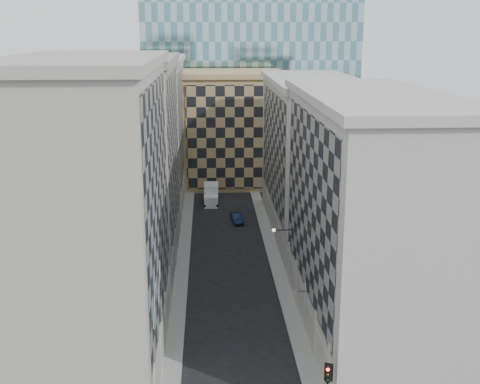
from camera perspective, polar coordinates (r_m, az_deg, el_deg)
name	(u,v)px	position (r m, az deg, el deg)	size (l,w,h in m)	color
sidewalk_west	(182,267)	(67.42, -5.49, -7.05)	(1.50, 100.00, 0.15)	#969691
sidewalk_east	(276,265)	(67.77, 3.48, -6.88)	(1.50, 100.00, 0.15)	#969691
bldg_left_a	(93,219)	(46.28, -13.75, -2.48)	(10.80, 22.80, 23.70)	#A6A295
bldg_left_b	(130,162)	(67.43, -10.42, 2.80)	(10.80, 22.80, 22.70)	gray
bldg_left_c	(148,133)	(88.99, -8.69, 5.53)	(10.80, 22.80, 21.70)	#A6A295
bldg_right_a	(365,217)	(51.44, 11.81, -2.33)	(10.80, 26.80, 20.70)	#B4AEA5
bldg_right_b	(311,156)	(77.11, 6.76, 3.38)	(10.80, 28.80, 19.70)	#B4AEA5
tan_block	(233,128)	(101.61, -0.70, 6.11)	(16.80, 14.80, 18.80)	tan
church_tower	(218,21)	(114.37, -2.08, 15.93)	(7.20, 7.20, 51.50)	#2A2620
flagpoles_left	(157,293)	(42.33, -7.90, -9.43)	(0.10, 6.33, 2.33)	gray
bracket_lamp	(276,230)	(59.94, 3.39, -3.63)	(1.98, 0.36, 0.36)	black
traffic_light	(328,382)	(41.30, 8.32, -17.41)	(0.56, 0.55, 4.53)	black
box_truck	(211,195)	(90.72, -2.75, -0.32)	(2.20, 5.25, 2.86)	white
dark_car	(237,218)	(81.91, -0.31, -2.49)	(1.32, 3.78, 1.24)	#101A3E
shop_sign	(295,295)	(51.60, 5.27, -9.73)	(1.17, 0.72, 0.80)	black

